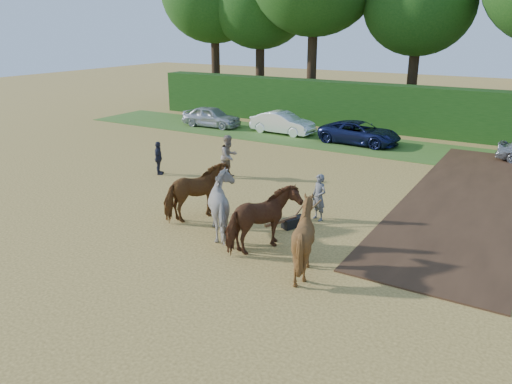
{
  "coord_description": "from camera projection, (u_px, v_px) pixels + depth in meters",
  "views": [
    {
      "loc": [
        3.84,
        -13.44,
        6.6
      ],
      "look_at": [
        -4.12,
        -0.15,
        1.4
      ],
      "focal_mm": 35.0,
      "sensor_mm": 36.0,
      "label": 1
    }
  ],
  "objects": [
    {
      "name": "plough_team",
      "position": [
        247.0,
        212.0,
        15.71
      ],
      "size": [
        6.97,
        5.22,
        2.01
      ],
      "color": "brown",
      "rests_on": "ground"
    },
    {
      "name": "spectator_far",
      "position": [
        159.0,
        158.0,
        22.97
      ],
      "size": [
        0.78,
        0.98,
        1.55
      ],
      "primitive_type": "imported",
      "rotation": [
        0.0,
        0.0,
        2.09
      ],
      "color": "#292A36",
      "rests_on": "ground"
    },
    {
      "name": "parked_cars",
      "position": [
        373.0,
        134.0,
        28.47
      ],
      "size": [
        29.59,
        2.64,
        1.39
      ],
      "color": "#B9BBC1",
      "rests_on": "ground"
    },
    {
      "name": "ground",
      "position": [
        377.0,
        258.0,
        14.9
      ],
      "size": [
        120.0,
        120.0,
        0.0
      ],
      "primitive_type": "plane",
      "color": "gold",
      "rests_on": "ground"
    },
    {
      "name": "earth_strip",
      "position": [
        469.0,
        199.0,
        19.86
      ],
      "size": [
        4.5,
        17.0,
        0.05
      ],
      "primitive_type": "cube",
      "color": "#472D1C",
      "rests_on": "ground"
    },
    {
      "name": "hedgerow",
      "position": [
        477.0,
        116.0,
        29.47
      ],
      "size": [
        46.0,
        1.6,
        3.0
      ],
      "primitive_type": "cube",
      "color": "#14380F",
      "rests_on": "ground"
    },
    {
      "name": "grass_verge",
      "position": [
        461.0,
        156.0,
        26.28
      ],
      "size": [
        50.0,
        5.0,
        0.03
      ],
      "primitive_type": "cube",
      "color": "#38601E",
      "rests_on": "ground"
    },
    {
      "name": "spectator_near",
      "position": [
        229.0,
        156.0,
        22.47
      ],
      "size": [
        0.92,
        1.08,
        1.95
      ],
      "primitive_type": "imported",
      "rotation": [
        0.0,
        0.0,
        1.36
      ],
      "color": "tan",
      "rests_on": "ground"
    }
  ]
}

